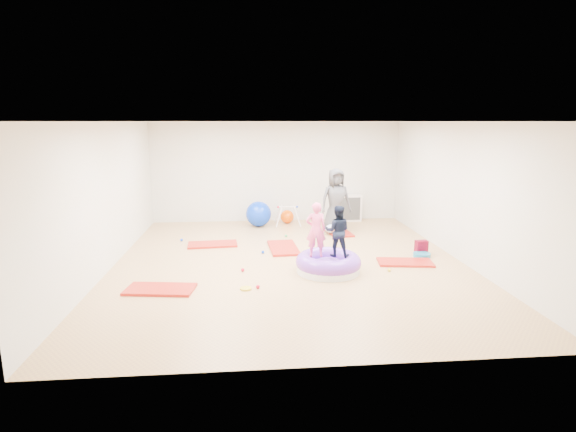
{
  "coord_description": "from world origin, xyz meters",
  "views": [
    {
      "loc": [
        -0.8,
        -8.7,
        2.79
      ],
      "look_at": [
        0.0,
        0.3,
        0.9
      ],
      "focal_mm": 28.0,
      "sensor_mm": 36.0,
      "label": 1
    }
  ],
  "objects": [
    {
      "name": "child_pink",
      "position": [
        0.44,
        -0.64,
        0.88
      ],
      "size": [
        0.39,
        0.27,
        1.04
      ],
      "primitive_type": "imported",
      "rotation": [
        0.0,
        0.0,
        3.08
      ],
      "color": "#FB5690",
      "rests_on": "inflatable_cushion"
    },
    {
      "name": "ball_pit_balls",
      "position": [
        -0.16,
        0.53,
        0.03
      ],
      "size": [
        4.33,
        3.52,
        0.07
      ],
      "color": "#0831C5",
      "rests_on": "ground"
    },
    {
      "name": "gym_mat_right",
      "position": [
        2.32,
        -0.28,
        0.02
      ],
      "size": [
        1.15,
        0.69,
        0.05
      ],
      "primitive_type": "cube",
      "rotation": [
        0.0,
        0.0,
        -0.14
      ],
      "color": "red",
      "rests_on": "ground"
    },
    {
      "name": "exercise_ball_blue",
      "position": [
        -0.54,
        3.28,
        0.34
      ],
      "size": [
        0.69,
        0.69,
        0.69
      ],
      "primitive_type": "sphere",
      "color": "#0831C5",
      "rests_on": "ground"
    },
    {
      "name": "cube_shelf",
      "position": [
        2.04,
        3.79,
        0.38
      ],
      "size": [
        0.75,
        0.37,
        0.75
      ],
      "color": "silver",
      "rests_on": "ground"
    },
    {
      "name": "exercise_ball_orange",
      "position": [
        0.27,
        3.6,
        0.19
      ],
      "size": [
        0.37,
        0.37,
        0.37
      ],
      "primitive_type": "sphere",
      "color": "#E14800",
      "rests_on": "ground"
    },
    {
      "name": "inflatable_cushion",
      "position": [
        0.69,
        -0.64,
        0.15
      ],
      "size": [
        1.24,
        1.24,
        0.39
      ],
      "rotation": [
        0.0,
        0.0,
        -0.02
      ],
      "color": "white",
      "rests_on": "ground"
    },
    {
      "name": "gym_mat_mid_left",
      "position": [
        -1.65,
        1.44,
        0.02
      ],
      "size": [
        1.16,
        0.64,
        0.05
      ],
      "primitive_type": "cube",
      "rotation": [
        0.0,
        0.0,
        0.08
      ],
      "color": "red",
      "rests_on": "ground"
    },
    {
      "name": "gym_mat_front_left",
      "position": [
        -2.32,
        -1.37,
        0.02
      ],
      "size": [
        1.21,
        0.72,
        0.05
      ],
      "primitive_type": "cube",
      "rotation": [
        0.0,
        0.0,
        -0.14
      ],
      "color": "red",
      "rests_on": "ground"
    },
    {
      "name": "infant",
      "position": [
        1.3,
        2.14,
        0.16
      ],
      "size": [
        0.4,
        0.41,
        0.24
      ],
      "color": "#AEC0EC",
      "rests_on": "gym_mat_rear_right"
    },
    {
      "name": "child_navy",
      "position": [
        0.84,
        -0.66,
        0.85
      ],
      "size": [
        0.55,
        0.47,
        0.97
      ],
      "primitive_type": "imported",
      "rotation": [
        0.0,
        0.0,
        2.9
      ],
      "color": "black",
      "rests_on": "inflatable_cushion"
    },
    {
      "name": "infant_play_gym",
      "position": [
        0.26,
        3.32,
        0.36
      ],
      "size": [
        0.7,
        0.66,
        0.53
      ],
      "rotation": [
        0.0,
        0.0,
        0.01
      ],
      "color": "silver",
      "rests_on": "ground"
    },
    {
      "name": "room",
      "position": [
        0.0,
        0.0,
        1.4
      ],
      "size": [
        7.01,
        8.01,
        2.81
      ],
      "color": "#A87D53",
      "rests_on": "ground"
    },
    {
      "name": "gym_mat_center_back",
      "position": [
        -0.04,
        1.0,
        0.03
      ],
      "size": [
        0.68,
        1.24,
        0.05
      ],
      "primitive_type": "cube",
      "rotation": [
        0.0,
        0.0,
        1.63
      ],
      "color": "red",
      "rests_on": "ground"
    },
    {
      "name": "adult_caregiver",
      "position": [
        1.4,
        2.36,
        0.85
      ],
      "size": [
        0.86,
        0.64,
        1.61
      ],
      "primitive_type": "imported",
      "rotation": [
        0.0,
        0.0,
        0.17
      ],
      "color": "#3E3E42",
      "rests_on": "gym_mat_rear_right"
    },
    {
      "name": "balance_disc",
      "position": [
        2.83,
        0.13,
        0.04
      ],
      "size": [
        0.36,
        0.36,
        0.08
      ],
      "primitive_type": "cylinder",
      "color": "#187397",
      "rests_on": "ground"
    },
    {
      "name": "gym_mat_rear_right",
      "position": [
        1.49,
        2.38,
        0.02
      ],
      "size": [
        0.64,
        1.11,
        0.04
      ],
      "primitive_type": "cube",
      "rotation": [
        0.0,
        0.0,
        1.67
      ],
      "color": "red",
      "rests_on": "ground"
    },
    {
      "name": "yellow_toy",
      "position": [
        -0.88,
        -1.44,
        0.01
      ],
      "size": [
        0.2,
        0.2,
        0.03
      ],
      "primitive_type": "cylinder",
      "color": "gold",
      "rests_on": "ground"
    },
    {
      "name": "backpack",
      "position": [
        2.9,
        0.35,
        0.15
      ],
      "size": [
        0.27,
        0.18,
        0.29
      ],
      "primitive_type": "cube",
      "rotation": [
        0.0,
        0.0,
        0.1
      ],
      "color": "#B2022B",
      "rests_on": "ground"
    }
  ]
}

